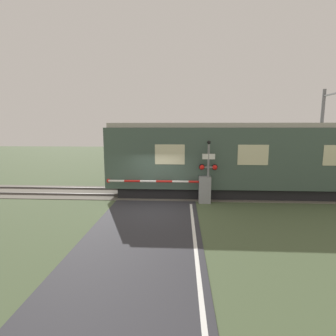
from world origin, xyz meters
TOP-DOWN VIEW (x-y plane):
  - ground_plane at (0.00, 0.00)m, footprint 80.00×80.00m
  - track_bed at (0.00, 3.10)m, footprint 36.00×3.20m
  - train at (4.92, 3.10)m, footprint 15.23×2.94m
  - crossing_barrier at (2.16, 1.36)m, footprint 5.34×0.44m
  - signal_post at (2.67, 1.25)m, footprint 0.93×0.26m
  - catenary_pole at (9.90, 5.07)m, footprint 0.20×1.90m

SIDE VIEW (x-z plane):
  - ground_plane at x=0.00m, z-range 0.00..0.00m
  - track_bed at x=0.00m, z-range -0.04..0.09m
  - crossing_barrier at x=2.16m, z-range 0.06..1.43m
  - signal_post at x=2.67m, z-range 0.22..3.40m
  - train at x=4.92m, z-range 0.05..4.08m
  - catenary_pole at x=9.90m, z-range 0.15..6.24m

